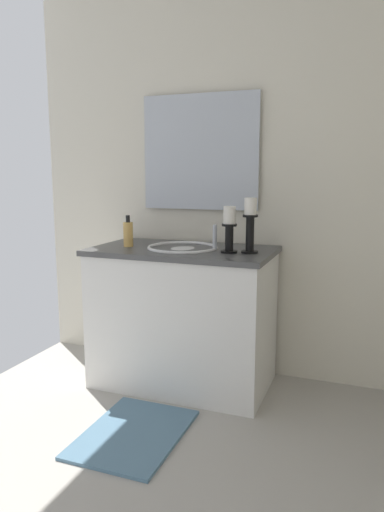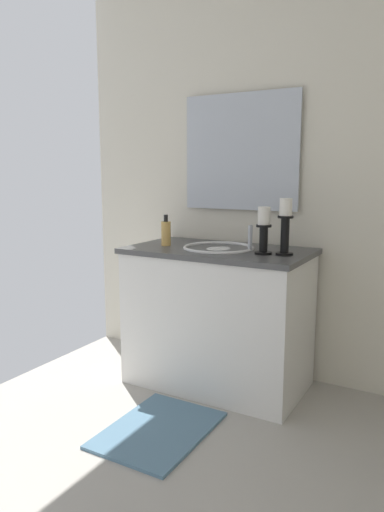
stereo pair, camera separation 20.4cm
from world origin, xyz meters
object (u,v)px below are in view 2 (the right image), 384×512
(sink_basin, at_px, (219,255))
(candle_holder_tall, at_px, (285,225))
(soap_bottle, at_px, (166,233))
(candle_holder_short, at_px, (264,229))
(vanity_cabinet, at_px, (218,317))
(mirror, at_px, (240,152))
(bath_mat, at_px, (159,430))

(sink_basin, relative_size, candle_holder_tall, 1.38)
(soap_bottle, bearing_deg, candle_holder_short, 89.61)
(vanity_cabinet, distance_m, mirror, 0.98)
(vanity_cabinet, height_order, sink_basin, sink_basin)
(candle_holder_short, xyz_separation_m, bath_mat, (0.57, -0.29, -0.92))
(candle_holder_tall, distance_m, soap_bottle, 0.71)
(bath_mat, bearing_deg, candle_holder_short, 153.20)
(soap_bottle, relative_size, bath_mat, 0.30)
(bath_mat, bearing_deg, mirror, 180.00)
(vanity_cabinet, height_order, soap_bottle, soap_bottle)
(vanity_cabinet, distance_m, soap_bottle, 0.57)
(sink_basin, bearing_deg, soap_bottle, -80.86)
(vanity_cabinet, relative_size, candle_holder_short, 4.15)
(candle_holder_tall, height_order, candle_holder_short, candle_holder_tall)
(candle_holder_short, height_order, bath_mat, candle_holder_short)
(sink_basin, xyz_separation_m, candle_holder_short, (0.06, 0.29, 0.17))
(vanity_cabinet, distance_m, sink_basin, 0.36)
(candle_holder_short, distance_m, bath_mat, 1.12)
(vanity_cabinet, distance_m, candle_holder_short, 0.60)
(candle_holder_tall, bearing_deg, mirror, -128.04)
(mirror, distance_m, candle_holder_short, 0.60)
(sink_basin, height_order, bath_mat, sink_basin)
(mirror, relative_size, soap_bottle, 4.02)
(sink_basin, relative_size, mirror, 0.56)
(soap_bottle, height_order, bath_mat, soap_bottle)
(sink_basin, height_order, soap_bottle, soap_bottle)
(vanity_cabinet, bearing_deg, sink_basin, 90.00)
(mirror, relative_size, bath_mat, 1.21)
(vanity_cabinet, bearing_deg, candle_holder_short, 79.15)
(soap_bottle, bearing_deg, sink_basin, 99.14)
(sink_basin, bearing_deg, vanity_cabinet, -90.00)
(vanity_cabinet, xyz_separation_m, sink_basin, (0.00, 0.00, 0.36))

